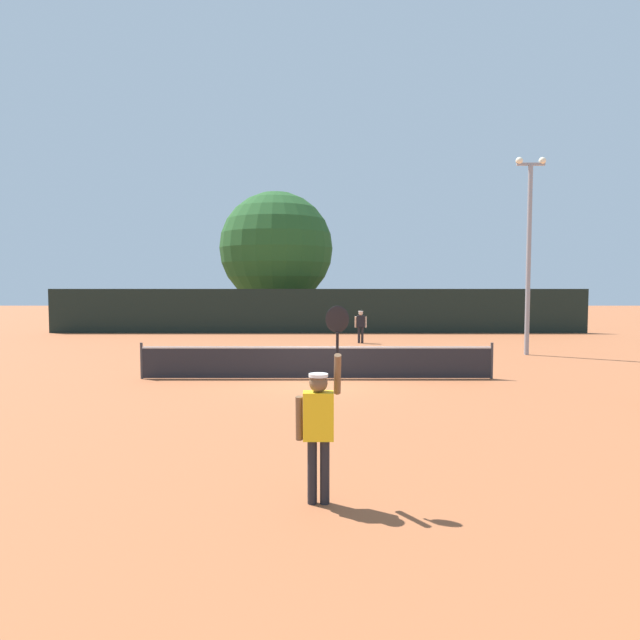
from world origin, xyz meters
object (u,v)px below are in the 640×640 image
(player_receiving, at_px, (363,324))
(parked_car_near, at_px, (276,314))
(player_serving, at_px, (321,418))
(parked_car_far, at_px, (463,315))
(tennis_ball, at_px, (348,362))
(light_pole, at_px, (531,243))
(parked_car_mid, at_px, (354,312))
(large_tree, at_px, (278,249))

(player_receiving, height_order, parked_car_near, parked_car_near)
(player_serving, height_order, parked_car_far, player_serving)
(player_serving, bearing_deg, tennis_ball, 85.88)
(light_pole, distance_m, parked_car_mid, 20.17)
(player_receiving, relative_size, large_tree, 0.17)
(tennis_ball, xyz_separation_m, parked_car_far, (8.73, 18.16, 0.74))
(player_serving, xyz_separation_m, light_pole, (8.22, 15.03, 3.34))
(player_receiving, bearing_deg, player_serving, 84.28)
(parked_car_mid, bearing_deg, tennis_ball, -101.32)
(player_serving, bearing_deg, large_tree, 95.48)
(light_pole, bearing_deg, player_serving, -118.67)
(player_receiving, height_order, parked_car_mid, parked_car_mid)
(player_serving, height_order, large_tree, large_tree)
(large_tree, xyz_separation_m, parked_car_near, (-0.24, 0.77, -4.45))
(player_receiving, relative_size, parked_car_far, 0.35)
(tennis_ball, height_order, light_pole, light_pole)
(parked_car_near, height_order, parked_car_mid, same)
(large_tree, distance_m, parked_car_far, 13.36)
(tennis_ball, bearing_deg, parked_car_near, 102.46)
(large_tree, relative_size, parked_car_mid, 2.04)
(parked_car_mid, bearing_deg, light_pole, -80.26)
(light_pole, xyz_separation_m, parked_car_near, (-11.38, 16.24, -3.65))
(player_serving, bearing_deg, parked_car_mid, 86.05)
(large_tree, bearing_deg, tennis_ball, -77.74)
(player_receiving, distance_m, parked_car_far, 13.80)
(player_receiving, distance_m, large_tree, 12.79)
(tennis_ball, bearing_deg, large_tree, 102.26)
(light_pole, relative_size, parked_car_mid, 1.75)
(light_pole, xyz_separation_m, large_tree, (-11.15, 15.47, 0.80))
(parked_car_near, bearing_deg, large_tree, -69.99)
(tennis_ball, bearing_deg, parked_car_mid, 86.15)
(player_receiving, height_order, tennis_ball, player_receiving)
(player_serving, xyz_separation_m, parked_car_far, (9.66, 30.94, -0.32))
(light_pole, bearing_deg, parked_car_far, 84.83)
(parked_car_far, bearing_deg, parked_car_mid, 151.21)
(parked_car_near, distance_m, parked_car_mid, 6.14)
(player_receiving, relative_size, light_pole, 0.20)
(light_pole, relative_size, parked_car_far, 1.77)
(tennis_ball, height_order, large_tree, large_tree)
(light_pole, distance_m, parked_car_far, 16.39)
(player_receiving, distance_m, parked_car_mid, 14.49)
(light_pole, height_order, parked_car_far, light_pole)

